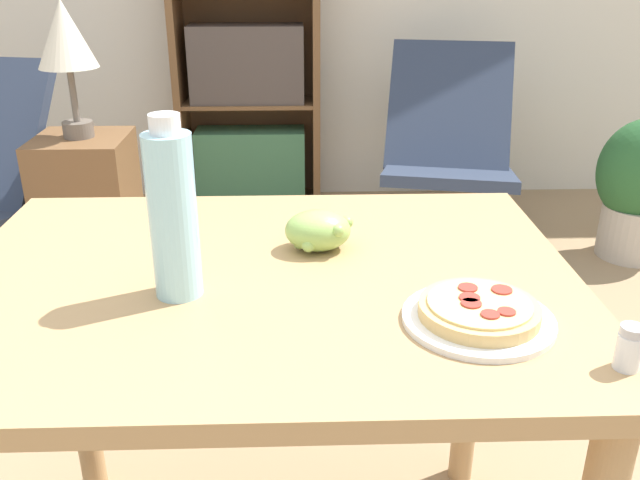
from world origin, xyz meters
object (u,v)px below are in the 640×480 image
Objects in this scene: side_table at (91,217)px; bookshelf at (247,59)px; lounge_chair_far at (445,183)px; pizza_on_plate at (479,313)px; drink_bottle at (173,214)px; salt_shaker at (629,348)px; grape_bunch at (318,231)px; table_lamp at (66,41)px.

bookshelf is at bearing 61.10° from side_table.
bookshelf reaches higher than lounge_chair_far.
bookshelf is (-0.51, 2.62, -0.01)m from pizza_on_plate.
drink_bottle reaches higher than lounge_chair_far.
lounge_chair_far reaches higher than side_table.
lounge_chair_far is 1.39× the size of side_table.
bookshelf is 1.24m from side_table.
bookshelf is (-0.06, 2.52, -0.14)m from drink_bottle.
salt_shaker is at bearing -20.49° from drink_bottle.
pizza_on_plate is at bearing -89.13° from lounge_chair_far.
grape_bunch reaches higher than side_table.
drink_bottle is 2.52m from bookshelf.
lounge_chair_far is 1.81× the size of table_lamp.
salt_shaker reaches higher than side_table.
side_table is (-1.24, 1.74, -0.48)m from salt_shaker.
pizza_on_plate is 0.14× the size of bookshelf.
pizza_on_plate reaches higher than side_table.
table_lamp is (-1.48, -0.45, 0.69)m from lounge_chair_far.
pizza_on_plate is 3.56× the size of salt_shaker.
pizza_on_plate is 2.16m from lounge_chair_far.
bookshelf is (-0.29, 2.35, -0.04)m from grape_bunch.
table_lamp is at bearing 122.31° from grape_bunch.
side_table is 0.66m from table_lamp.
grape_bunch is 0.20× the size of side_table.
grape_bunch is 2.37m from bookshelf.
drink_bottle is 0.60× the size of table_lamp.
bookshelf reaches higher than salt_shaker.
drink_bottle is at bearing -143.87° from grape_bunch.
drink_bottle reaches higher than grape_bunch.
grape_bunch is 1.59m from table_lamp.
drink_bottle is 4.60× the size of salt_shaker.
salt_shaker is 0.07× the size of lounge_chair_far.
pizza_on_plate is 0.26× the size of lounge_chair_far.
pizza_on_plate is at bearing -50.18° from grape_bunch.
grape_bunch is 0.26× the size of table_lamp.
drink_bottle is at bearing -67.70° from side_table.
table_lamp is at bearing 123.69° from pizza_on_plate.
table_lamp is (-1.24, 1.74, 0.18)m from salt_shaker.
side_table is (-1.07, 1.61, -0.46)m from pizza_on_plate.
grape_bunch is 1.99× the size of salt_shaker.
table_lamp is at bearing -90.00° from side_table.
salt_shaker is 2.83m from bookshelf.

